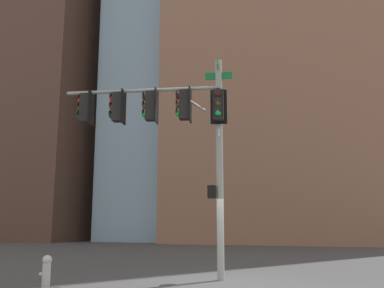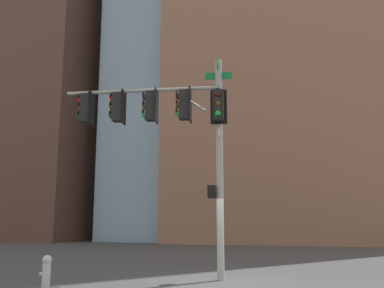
{
  "view_description": "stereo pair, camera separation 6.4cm",
  "coord_description": "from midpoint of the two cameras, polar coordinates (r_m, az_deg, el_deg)",
  "views": [
    {
      "loc": [
        -3.21,
        13.02,
        1.68
      ],
      "look_at": [
        1.29,
        -0.18,
        4.3
      ],
      "focal_mm": 40.42,
      "sensor_mm": 36.0,
      "label": 1
    },
    {
      "loc": [
        -3.27,
        13.0,
        1.68
      ],
      "look_at": [
        1.29,
        -0.18,
        4.3
      ],
      "focal_mm": 40.42,
      "sensor_mm": 36.0,
      "label": 2
    }
  ],
  "objects": [
    {
      "name": "building_brick_midblock",
      "position": [
        58.3,
        -21.84,
        6.57
      ],
      "size": [
        22.45,
        14.17,
        36.3
      ],
      "primitive_type": "cube",
      "color": "#4C3328",
      "rests_on": "ground_plane"
    },
    {
      "name": "ground_plane",
      "position": [
        13.51,
        5.02,
        -17.74
      ],
      "size": [
        200.0,
        200.0,
        0.0
      ],
      "primitive_type": "plane",
      "color": "#38383A"
    },
    {
      "name": "building_glass_tower",
      "position": [
        59.61,
        10.34,
        15.97
      ],
      "size": [
        33.25,
        28.97,
        56.39
      ],
      "primitive_type": "cube",
      "color": "#7A99B2",
      "rests_on": "ground_plane"
    },
    {
      "name": "building_brick_farside",
      "position": [
        63.83,
        14.1,
        11.53
      ],
      "size": [
        23.21,
        19.4,
        50.8
      ],
      "primitive_type": "cube",
      "color": "brown",
      "rests_on": "ground_plane"
    },
    {
      "name": "fire_hydrant",
      "position": [
        12.89,
        -18.78,
        -15.47
      ],
      "size": [
        0.34,
        0.26,
        0.87
      ],
      "color": "#B2B2B7",
      "rests_on": "ground_plane"
    },
    {
      "name": "signal_pole_assembly",
      "position": [
        14.41,
        -2.98,
        2.84
      ],
      "size": [
        5.64,
        1.78,
        7.16
      ],
      "rotation": [
        0.0,
        0.0,
        0.2
      ],
      "color": "gray",
      "rests_on": "ground_plane"
    }
  ]
}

